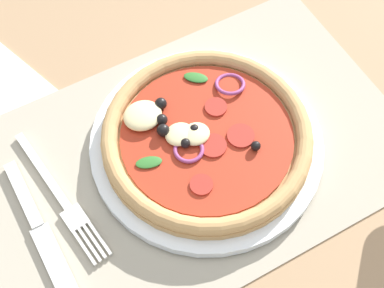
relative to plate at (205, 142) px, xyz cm
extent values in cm
cube|color=#9E7A56|center=(2.63, 0.39, -2.19)|extent=(190.00, 140.00, 2.40)
cube|color=#A39984|center=(2.63, 0.39, -0.79)|extent=(49.08, 30.72, 0.40)
cylinder|color=white|center=(0.00, 0.00, 0.00)|extent=(25.78, 25.78, 1.18)
cylinder|color=tan|center=(0.00, 0.00, 1.09)|extent=(23.00, 23.00, 1.00)
torus|color=tan|center=(0.00, 0.00, 1.95)|extent=(22.96, 22.96, 1.80)
cylinder|color=#A82D19|center=(0.00, 0.00, 1.74)|extent=(18.86, 18.86, 0.30)
ellipsoid|color=beige|center=(2.61, -0.92, 2.37)|extent=(3.19, 2.87, 0.96)
ellipsoid|color=beige|center=(5.08, -4.87, 2.53)|extent=(4.29, 3.86, 1.29)
ellipsoid|color=beige|center=(1.12, -0.12, 2.36)|extent=(3.15, 2.83, 0.94)
sphere|color=black|center=(0.97, -0.66, 2.44)|extent=(1.10, 1.10, 1.10)
sphere|color=black|center=(-3.71, 4.28, 2.42)|extent=(1.06, 1.06, 1.06)
sphere|color=black|center=(4.00, -2.10, 2.59)|extent=(1.39, 1.39, 1.39)
sphere|color=black|center=(3.50, -3.39, 2.53)|extent=(1.27, 1.27, 1.27)
sphere|color=black|center=(2.31, 0.12, 2.43)|extent=(1.08, 1.08, 1.08)
sphere|color=black|center=(2.29, -5.28, 2.57)|extent=(1.35, 1.35, 1.35)
torus|color=#8E3D75|center=(2.26, 1.10, 2.14)|extent=(3.33, 3.33, 0.52)
torus|color=#8E3D75|center=(-5.58, -4.10, 2.14)|extent=(3.57, 3.52, 1.28)
cylinder|color=#A3281E|center=(3.46, 5.29, 2.04)|extent=(2.42, 2.42, 0.30)
cylinder|color=#A3281E|center=(0.10, 1.88, 2.04)|extent=(2.94, 2.94, 0.30)
cylinder|color=#A3281E|center=(-3.11, 2.27, 2.04)|extent=(2.98, 2.98, 0.30)
cylinder|color=#A3281E|center=(-2.64, -2.24, 2.04)|extent=(2.48, 2.48, 0.30)
ellipsoid|color=#2D6B28|center=(-2.66, -6.83, 2.09)|extent=(3.03, 2.89, 0.30)
ellipsoid|color=#2D6B28|center=(7.01, 0.83, 2.09)|extent=(3.10, 2.22, 0.30)
cube|color=silver|center=(17.10, -5.53, -0.37)|extent=(2.31, 11.18, 0.44)
cube|color=silver|center=(16.23, 1.26, -0.37)|extent=(2.50, 2.78, 0.44)
cube|color=silver|center=(16.69, 4.76, -0.37)|extent=(0.87, 4.33, 0.44)
cube|color=silver|center=(16.09, 4.69, -0.37)|extent=(0.87, 4.33, 0.44)
cube|color=silver|center=(15.50, 4.61, -0.37)|extent=(0.87, 4.33, 0.44)
cube|color=silver|center=(14.90, 4.53, -0.37)|extent=(0.87, 4.33, 0.44)
cube|color=silver|center=(19.95, -3.79, -0.28)|extent=(1.41, 8.42, 0.62)
cube|color=silver|center=(19.81, 6.21, -0.37)|extent=(2.15, 11.63, 0.44)
camera|label=1|loc=(16.73, 27.24, 54.80)|focal=53.49mm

